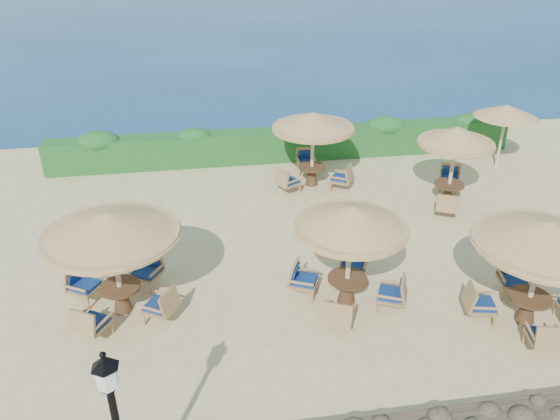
# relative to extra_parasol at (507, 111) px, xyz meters

# --- Properties ---
(ground) EXTENTS (120.00, 120.00, 0.00)m
(ground) POSITION_rel_extra_parasol_xyz_m (-7.80, -5.20, -2.17)
(ground) COLOR #D3BC86
(ground) RESTS_ON ground
(hedge) EXTENTS (18.00, 0.90, 1.20)m
(hedge) POSITION_rel_extra_parasol_xyz_m (-7.80, 2.00, -1.57)
(hedge) COLOR #184D1F
(hedge) RESTS_ON ground
(extra_parasol) EXTENTS (2.30, 2.30, 2.41)m
(extra_parasol) POSITION_rel_extra_parasol_xyz_m (0.00, 0.00, 0.00)
(extra_parasol) COLOR beige
(extra_parasol) RESTS_ON ground
(cafe_set_0) EXTENTS (3.14, 3.14, 2.65)m
(cafe_set_0) POSITION_rel_extra_parasol_xyz_m (-13.25, -6.69, -0.27)
(cafe_set_0) COLOR beige
(cafe_set_0) RESTS_ON ground
(cafe_set_1) EXTENTS (2.84, 2.84, 2.65)m
(cafe_set_1) POSITION_rel_extra_parasol_xyz_m (-7.86, -7.22, -0.38)
(cafe_set_1) COLOR beige
(cafe_set_1) RESTS_ON ground
(cafe_set_2) EXTENTS (3.13, 3.13, 2.65)m
(cafe_set_2) POSITION_rel_extra_parasol_xyz_m (-3.92, -8.59, -0.27)
(cafe_set_2) COLOR beige
(cafe_set_2) RESTS_ON ground
(cafe_set_3) EXTENTS (2.82, 2.82, 2.65)m
(cafe_set_3) POSITION_rel_extra_parasol_xyz_m (-7.30, -0.49, -0.26)
(cafe_set_3) COLOR beige
(cafe_set_3) RESTS_ON ground
(cafe_set_4) EXTENTS (2.41, 2.82, 2.65)m
(cafe_set_4) POSITION_rel_extra_parasol_xyz_m (-3.16, -2.59, -0.25)
(cafe_set_4) COLOR beige
(cafe_set_4) RESTS_ON ground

